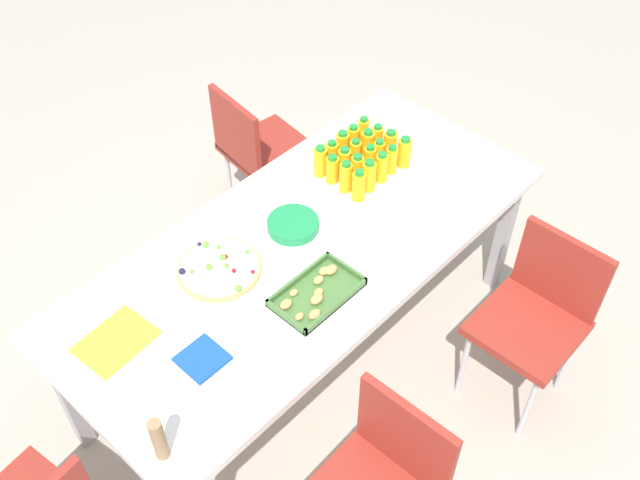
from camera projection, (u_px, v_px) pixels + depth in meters
name	position (u px, v px, depth m)	size (l,w,h in m)	color
ground_plane	(308.00, 353.00, 3.43)	(12.00, 12.00, 0.00)	#B2A899
party_table	(305.00, 254.00, 2.94)	(2.10, 0.93, 0.75)	white
chair_far_left	(538.00, 311.00, 2.98)	(0.40, 0.40, 0.83)	maroon
chair_near_left	(257.00, 147.00, 3.72)	(0.45, 0.45, 0.83)	maroon
juice_bottle_0	(363.00, 131.00, 3.30)	(0.05, 0.05, 0.14)	#FAAD14
juice_bottle_1	(353.00, 139.00, 3.26)	(0.06, 0.06, 0.14)	#F9AB14
juice_bottle_2	(342.00, 146.00, 3.22)	(0.06, 0.06, 0.14)	#F9AE14
juice_bottle_3	(332.00, 154.00, 3.19)	(0.06, 0.06, 0.13)	#FAAB14
juice_bottle_4	(320.00, 161.00, 3.14)	(0.06, 0.06, 0.15)	#F9AE14
juice_bottle_5	(377.00, 139.00, 3.26)	(0.05, 0.05, 0.14)	#F9AD14
juice_bottle_6	(367.00, 145.00, 3.22)	(0.06, 0.06, 0.15)	#FAAC14
juice_bottle_7	(355.00, 154.00, 3.19)	(0.05, 0.05, 0.14)	#FAAD14
juice_bottle_8	(344.00, 162.00, 3.15)	(0.06, 0.06, 0.14)	#FBAF14
juice_bottle_9	(332.00, 169.00, 3.12)	(0.06, 0.06, 0.14)	#FAAB14
juice_bottle_10	(390.00, 144.00, 3.23)	(0.06, 0.06, 0.14)	#FAAD14
juice_bottle_11	(379.00, 153.00, 3.19)	(0.05, 0.05, 0.13)	#F8AA14
juice_bottle_12	(370.00, 160.00, 3.15)	(0.05, 0.05, 0.15)	#FAAE14
juice_bottle_13	(357.00, 169.00, 3.12)	(0.06, 0.06, 0.14)	#F9AD14
juice_bottle_14	(346.00, 177.00, 3.07)	(0.06, 0.06, 0.15)	#FAAB14
juice_bottle_15	(404.00, 152.00, 3.19)	(0.06, 0.06, 0.15)	#F9AA14
juice_bottle_16	(391.00, 160.00, 3.16)	(0.05, 0.05, 0.14)	#F9AF14
juice_bottle_17	(382.00, 168.00, 3.12)	(0.06, 0.06, 0.15)	#FAAF14
juice_bottle_18	(369.00, 176.00, 3.07)	(0.06, 0.06, 0.15)	#F8AF14
juice_bottle_19	(359.00, 186.00, 3.03)	(0.06, 0.06, 0.15)	#FAAE14
fruit_pizza	(219.00, 268.00, 2.79)	(0.33, 0.33, 0.05)	tan
snack_tray	(316.00, 293.00, 2.70)	(0.34, 0.21, 0.04)	#477238
plate_stack	(293.00, 225.00, 2.94)	(0.21, 0.21, 0.04)	#1E8C4C
napkin_stack	(202.00, 359.00, 2.50)	(0.15, 0.15, 0.01)	#194CA5
cardboard_tube	(159.00, 439.00, 2.19)	(0.04, 0.04, 0.19)	#9E7A56
paper_folder	(116.00, 341.00, 2.56)	(0.26, 0.20, 0.01)	yellow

